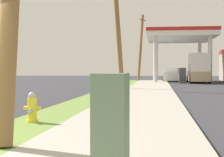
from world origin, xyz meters
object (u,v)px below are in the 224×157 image
fire_hydrant_third (118,83)px  utility_pole_background (141,47)px  car_white_by_near_pump (171,76)px  fire_hydrant_second (98,89)px  truck_tan_at_forecourt (198,69)px  fire_hydrant_nearest (32,109)px  utility_cabinet (111,125)px  utility_pole_midground (117,21)px

fire_hydrant_third → utility_pole_background: (0.76, 18.06, 3.80)m
utility_pole_background → car_white_by_near_pump: 5.27m
fire_hydrant_second → truck_tan_at_forecourt: 22.92m
fire_hydrant_second → utility_pole_background: utility_pole_background is taller
fire_hydrant_second → fire_hydrant_nearest: bearing=-90.0°
utility_cabinet → car_white_by_near_pump: (1.93, 38.92, 0.03)m
utility_pole_background → fire_hydrant_third: bearing=-92.4°
fire_hydrant_nearest → utility_cabinet: utility_cabinet is taller
utility_pole_midground → car_white_by_near_pump: 19.34m
fire_hydrant_nearest → car_white_by_near_pump: 35.23m
utility_pole_background → truck_tan_at_forecourt: 8.62m
fire_hydrant_second → fire_hydrant_third: same height
utility_pole_background → utility_cabinet: 40.58m
utility_cabinet → car_white_by_near_pump: 38.97m
truck_tan_at_forecourt → fire_hydrant_second: bearing=-108.3°
fire_hydrant_third → utility_pole_background: 18.47m
fire_hydrant_nearest → fire_hydrant_second: same height
fire_hydrant_nearest → utility_cabinet: bearing=-58.2°
car_white_by_near_pump → fire_hydrant_nearest: bearing=-97.2°
fire_hydrant_second → fire_hydrant_third: size_ratio=1.00×
fire_hydrant_third → utility_cabinet: bearing=-83.7°
utility_cabinet → truck_tan_at_forecourt: size_ratio=0.19×
fire_hydrant_second → utility_pole_midground: utility_pole_midground is taller
utility_pole_background → utility_cabinet: bearing=-87.6°
fire_hydrant_nearest → utility_pole_midground: bearing=89.4°
fire_hydrant_third → utility_pole_midground: bearing=-84.4°
fire_hydrant_nearest → utility_cabinet: 4.68m
fire_hydrant_nearest → utility_pole_midground: (0.18, 16.51, 4.31)m
utility_pole_midground → car_white_by_near_pump: (4.21, 18.44, -4.04)m
fire_hydrant_second → utility_pole_midground: (0.18, 6.85, 4.31)m
utility_pole_midground → fire_hydrant_nearest: bearing=-90.6°
fire_hydrant_third → truck_tan_at_forecourt: 14.92m
fire_hydrant_third → truck_tan_at_forecourt: truck_tan_at_forecourt is taller
utility_cabinet → car_white_by_near_pump: car_white_by_near_pump is taller
fire_hydrant_nearest → fire_hydrant_third: 18.36m
fire_hydrant_second → truck_tan_at_forecourt: bearing=71.7°
car_white_by_near_pump → utility_pole_midground: bearing=-102.8°
utility_cabinet → fire_hydrant_third: bearing=96.3°
truck_tan_at_forecourt → utility_pole_midground: bearing=-115.2°
fire_hydrant_third → utility_cabinet: size_ratio=0.61×
utility_pole_background → car_white_by_near_pump: (3.63, -1.47, -3.53)m
utility_pole_background → car_white_by_near_pump: bearing=-22.0°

